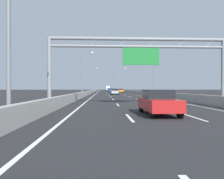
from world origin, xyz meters
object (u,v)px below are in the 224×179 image
streetlamp_left_near (13,8)px  streetlamp_left_mid (83,70)px  streetlamp_left_distant (95,81)px  sign_gantry (138,53)px  red_car (158,102)px  box_truck (108,88)px  streetlamp_left_far (92,78)px  streetlamp_right_distant (122,81)px  streetlamp_right_mid (152,71)px  silver_car (115,91)px  blue_car (111,90)px  streetlamp_right_far (131,78)px  orange_car (121,91)px  white_car (108,90)px  black_car (110,90)px

streetlamp_left_near → streetlamp_left_mid: 34.30m
streetlamp_left_distant → sign_gantry: bearing=-85.4°
streetlamp_left_near → red_car: streetlamp_left_near is taller
red_car → box_truck: box_truck is taller
streetlamp_left_far → streetlamp_right_distant: bearing=66.5°
streetlamp_left_mid → streetlamp_right_mid: (14.93, 0.00, 0.00)m
sign_gantry → red_car: sign_gantry is taller
silver_car → sign_gantry: bearing=-89.6°
streetlamp_left_far → blue_car: 11.76m
streetlamp_right_far → streetlamp_left_distant: bearing=113.5°
streetlamp_left_near → streetlamp_left_mid: bearing=90.0°
streetlamp_left_near → orange_car: bearing=80.6°
streetlamp_right_mid → streetlamp_right_distant: same height
streetlamp_left_distant → white_car: size_ratio=2.30×
streetlamp_right_mid → silver_car: bearing=129.3°
streetlamp_left_far → silver_car: 26.41m
streetlamp_right_mid → black_car: (-7.39, 55.12, -4.66)m
streetlamp_left_distant → box_truck: bearing=72.8°
streetlamp_right_distant → black_car: size_ratio=2.23×
black_car → red_car: (0.04, -86.93, 0.04)m
streetlamp_right_far → box_truck: (-7.34, 58.74, -3.71)m
silver_car → streetlamp_left_near: bearing=-99.5°
sign_gantry → streetlamp_left_far: streetlamp_left_far is taller
blue_car → box_truck: 51.01m
silver_car → streetlamp_right_far: bearing=73.0°
streetlamp_left_mid → blue_car: (7.55, 42.04, -4.62)m
silver_car → box_truck: 83.71m
streetlamp_left_mid → streetlamp_left_far: bearing=90.0°
sign_gantry → blue_car: 67.28m
streetlamp_left_near → red_car: size_ratio=2.31×
streetlamp_right_far → orange_car: bearing=-154.3°
silver_car → streetlamp_right_distant: bearing=82.7°
streetlamp_right_distant → streetlamp_left_mid: bearing=-102.3°
streetlamp_right_far → orange_car: size_ratio=2.08×
streetlamp_right_distant → black_car: (-7.39, -13.48, -4.66)m
black_car → box_truck: bearing=89.9°
streetlamp_right_far → black_car: 22.58m
sign_gantry → orange_car: bearing=86.5°
blue_car → box_truck: bearing=90.0°
streetlamp_left_mid → streetlamp_left_distant: bearing=90.0°
streetlamp_right_far → silver_car: size_ratio=2.09×
streetlamp_right_mid → streetlamp_left_far: 37.41m
streetlamp_left_near → orange_car: 67.77m
streetlamp_left_mid → streetlamp_right_far: bearing=66.5°
sign_gantry → streetlamp_left_near: (-7.50, -9.18, 0.54)m
streetlamp_right_mid → white_car: 81.50m
orange_car → blue_car: 10.23m
streetlamp_left_mid → streetlamp_right_far: (14.93, 34.30, 0.00)m
blue_car → box_truck: size_ratio=0.50×
streetlamp_left_distant → white_car: streetlamp_left_distant is taller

